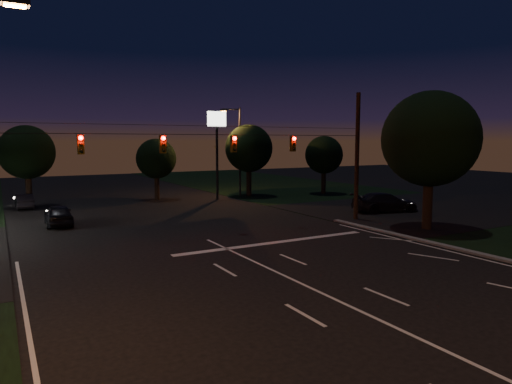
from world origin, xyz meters
TOP-DOWN VIEW (x-y plane):
  - ground at (0.00, 0.00)m, footprint 140.00×140.00m
  - cross_street_right at (20.00, 16.00)m, footprint 20.00×16.00m
  - stop_bar at (3.00, 11.50)m, footprint 12.00×0.50m
  - utility_pole_right at (12.00, 15.00)m, footprint 0.30×0.30m
  - signal_span at (-0.00, 14.96)m, footprint 24.00×0.40m
  - pole_sign_right at (8.00, 30.00)m, footprint 1.80×0.30m
  - street_light_right_far at (11.24, 32.00)m, footprint 2.20×0.35m
  - tree_right_near at (13.53, 10.17)m, footprint 6.00×6.00m
  - tree_far_b at (-7.98, 34.13)m, footprint 4.60×4.60m
  - tree_far_c at (3.02, 33.10)m, footprint 3.80×3.80m
  - tree_far_d at (12.02, 31.13)m, footprint 4.80×4.80m
  - tree_far_e at (20.02, 29.11)m, footprint 4.00×4.00m
  - car_oncoming_a at (-6.87, 23.05)m, footprint 1.79×4.20m
  - car_oncoming_b at (-8.46, 33.06)m, footprint 1.40×3.74m
  - car_cross at (16.40, 16.50)m, footprint 5.70×3.41m

SIDE VIEW (x-z plane):
  - ground at x=0.00m, z-range 0.00..0.00m
  - cross_street_right at x=20.00m, z-range -0.01..0.01m
  - utility_pole_right at x=12.00m, z-range -4.50..4.50m
  - stop_bar at x=3.00m, z-range 0.00..0.01m
  - car_oncoming_b at x=-8.46m, z-range 0.00..1.22m
  - car_oncoming_a at x=-6.87m, z-range 0.00..1.41m
  - car_cross at x=16.40m, z-range 0.00..1.55m
  - tree_far_c at x=3.02m, z-range 0.97..6.83m
  - tree_far_e at x=20.02m, z-range 1.03..7.20m
  - tree_far_b at x=-7.98m, z-range 1.12..8.10m
  - tree_far_d at x=12.02m, z-range 1.18..8.47m
  - street_light_right_far at x=11.24m, z-range 0.74..9.74m
  - signal_span at x=0.00m, z-range 4.72..6.28m
  - tree_right_near at x=13.53m, z-range 1.30..10.06m
  - pole_sign_right at x=8.00m, z-range 2.04..10.44m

